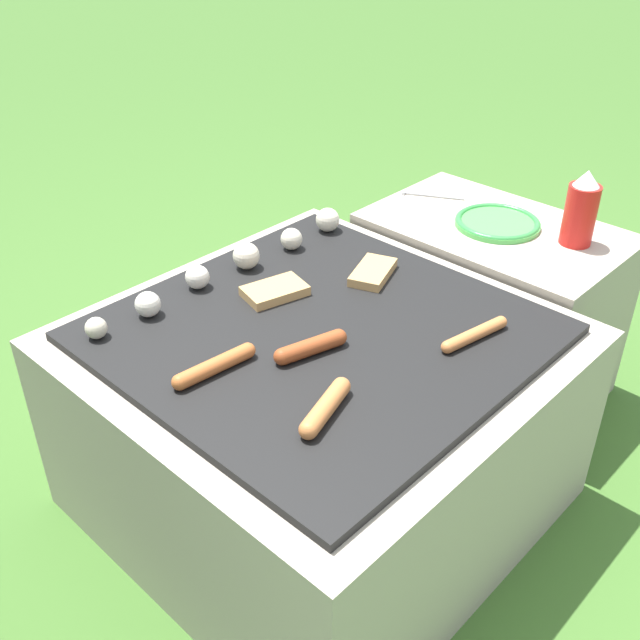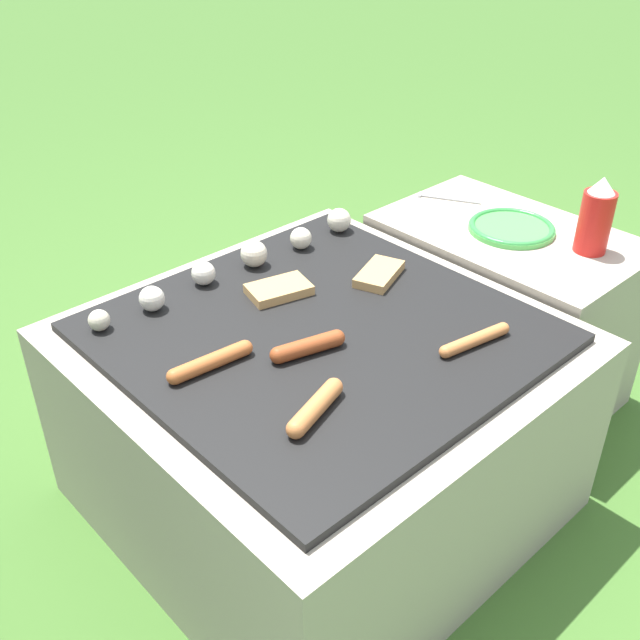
# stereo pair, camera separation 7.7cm
# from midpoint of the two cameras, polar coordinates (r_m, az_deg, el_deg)

# --- Properties ---
(ground_plane) EXTENTS (14.00, 14.00, 0.00)m
(ground_plane) POSITION_cam_midpoint_polar(r_m,az_deg,el_deg) (1.74, 1.31, -13.26)
(ground_plane) COLOR #3D6628
(grill) EXTENTS (0.85, 0.85, 0.45)m
(grill) POSITION_cam_midpoint_polar(r_m,az_deg,el_deg) (1.59, 1.41, -7.61)
(grill) COLOR #A89E8C
(grill) RESTS_ON ground_plane
(side_ledge) EXTENTS (0.40, 0.62, 0.45)m
(side_ledge) POSITION_cam_midpoint_polar(r_m,az_deg,el_deg) (2.00, 14.51, 0.73)
(side_ledge) COLOR #A89E8C
(side_ledge) RESTS_ON ground_plane
(sausage_front_center) EXTENTS (0.17, 0.04, 0.03)m
(sausage_front_center) POSITION_cam_midpoint_polar(r_m,az_deg,el_deg) (1.34, -6.70, -3.21)
(sausage_front_center) COLOR #B7602D
(sausage_front_center) RESTS_ON grill
(sausage_back_center) EXTENTS (0.15, 0.06, 0.03)m
(sausage_back_center) POSITION_cam_midpoint_polar(r_m,az_deg,el_deg) (1.37, 0.69, -2.05)
(sausage_back_center) COLOR #93421E
(sausage_back_center) RESTS_ON grill
(sausage_front_left) EXTENTS (0.17, 0.05, 0.02)m
(sausage_front_left) POSITION_cam_midpoint_polar(r_m,az_deg,el_deg) (1.43, 13.24, -1.51)
(sausage_front_left) COLOR #C6753D
(sausage_front_left) RESTS_ON grill
(sausage_front_right) EXTENTS (0.15, 0.07, 0.03)m
(sausage_front_right) POSITION_cam_midpoint_polar(r_m,az_deg,el_deg) (1.23, 1.46, -6.70)
(sausage_front_right) COLOR #C6753D
(sausage_front_right) RESTS_ON grill
(bread_slice_center) EXTENTS (0.14, 0.11, 0.02)m
(bread_slice_center) POSITION_cam_midpoint_polar(r_m,az_deg,el_deg) (1.56, -1.73, 2.32)
(bread_slice_center) COLOR tan
(bread_slice_center) RESTS_ON grill
(bread_slice_right) EXTENTS (0.15, 0.11, 0.02)m
(bread_slice_right) POSITION_cam_midpoint_polar(r_m,az_deg,el_deg) (1.62, 5.89, 3.49)
(bread_slice_right) COLOR tan
(bread_slice_right) RESTS_ON grill
(mushroom_row) EXTENTS (0.69, 0.07, 0.06)m
(mushroom_row) POSITION_cam_midpoint_polar(r_m,az_deg,el_deg) (1.65, -4.21, 4.73)
(mushroom_row) COLOR beige
(mushroom_row) RESTS_ON grill
(plate_colorful) EXTENTS (0.21, 0.21, 0.02)m
(plate_colorful) POSITION_cam_midpoint_polar(r_m,az_deg,el_deg) (1.89, 15.46, 6.81)
(plate_colorful) COLOR #4CB24C
(plate_colorful) RESTS_ON side_ledge
(condiment_bottle) EXTENTS (0.07, 0.07, 0.18)m
(condiment_bottle) POSITION_cam_midpoint_polar(r_m,az_deg,el_deg) (1.82, 21.44, 7.29)
(condiment_bottle) COLOR red
(condiment_bottle) RESTS_ON side_ledge
(fork_utensil) EXTENTS (0.09, 0.15, 0.01)m
(fork_utensil) POSITION_cam_midpoint_polar(r_m,az_deg,el_deg) (2.03, 10.59, 9.10)
(fork_utensil) COLOR silver
(fork_utensil) RESTS_ON side_ledge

